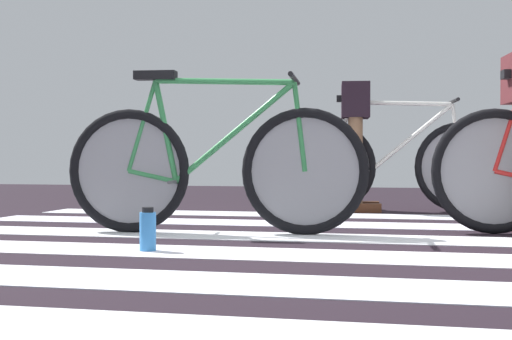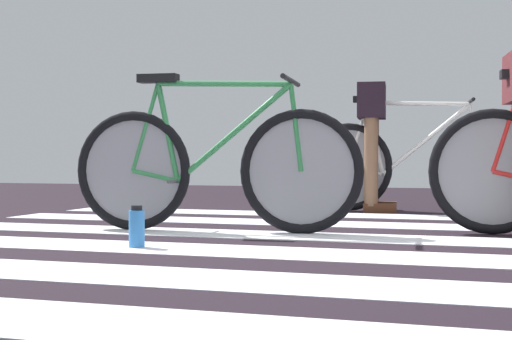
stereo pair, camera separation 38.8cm
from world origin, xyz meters
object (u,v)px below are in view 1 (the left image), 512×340
(bicycle_3_of_3, at_px, (395,163))
(water_bottle, at_px, (148,231))
(cyclist_3_of_3, at_px, (356,128))
(bicycle_1_of_3, at_px, (215,166))

(bicycle_3_of_3, height_order, water_bottle, bicycle_3_of_3)
(cyclist_3_of_3, xyz_separation_m, water_bottle, (-0.72, -2.79, -0.57))
(bicycle_1_of_3, relative_size, water_bottle, 8.40)
(water_bottle, bearing_deg, cyclist_3_of_3, 75.47)
(bicycle_3_of_3, bearing_deg, bicycle_1_of_3, -121.95)
(bicycle_1_of_3, xyz_separation_m, cyclist_3_of_3, (0.63, 1.96, 0.28))
(cyclist_3_of_3, bearing_deg, bicycle_1_of_3, -114.60)
(bicycle_1_of_3, bearing_deg, bicycle_3_of_3, 59.81)
(bicycle_3_of_3, xyz_separation_m, water_bottle, (-1.03, -2.83, -0.29))
(bicycle_1_of_3, relative_size, bicycle_3_of_3, 1.00)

